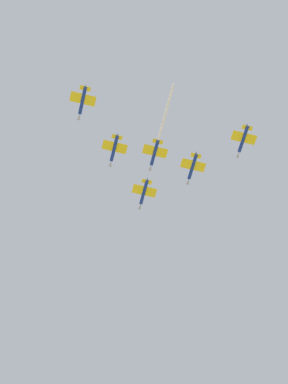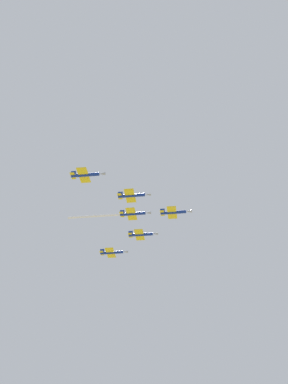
{
  "view_description": "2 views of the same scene",
  "coord_description": "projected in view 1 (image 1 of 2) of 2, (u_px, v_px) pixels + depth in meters",
  "views": [
    {
      "loc": [
        -90.18,
        -20.62,
        2.41
      ],
      "look_at": [
        7.5,
        8.59,
        216.65
      ],
      "focal_mm": 57.56,
      "sensor_mm": 36.0,
      "label": 1
    },
    {
      "loc": [
        110.31,
        -147.67,
        97.06
      ],
      "look_at": [
        0.22,
        -1.66,
        224.11
      ],
      "focal_mm": 51.0,
      "sensor_mm": 36.0,
      "label": 2
    }
  ],
  "objects": [
    {
      "name": "jet_lead",
      "position": [
        144.0,
        193.0,
        237.38
      ],
      "size": [
        12.39,
        9.84,
        2.72
      ],
      "rotation": [
        0.0,
        0.0,
        5.25
      ],
      "color": "navy"
    },
    {
      "name": "jet_center_rear",
      "position": [
        243.0,
        140.0,
        227.09
      ],
      "size": [
        12.39,
        9.84,
        2.72
      ],
      "rotation": [
        0.0,
        0.0,
        5.25
      ],
      "color": "navy"
    },
    {
      "name": "jet_port_inner",
      "position": [
        114.0,
        149.0,
        228.91
      ],
      "size": [
        12.39,
        9.84,
        2.72
      ],
      "rotation": [
        0.0,
        0.0,
        5.25
      ],
      "color": "navy"
    },
    {
      "name": "jet_port_outer",
      "position": [
        159.0,
        138.0,
        228.34
      ],
      "size": [
        30.38,
        18.83,
        2.72
      ],
      "rotation": [
        0.0,
        0.0,
        5.25
      ],
      "color": "navy"
    },
    {
      "name": "jet_starboard_inner",
      "position": [
        192.0,
        167.0,
        231.87
      ],
      "size": [
        12.39,
        9.84,
        2.72
      ],
      "rotation": [
        0.0,
        0.0,
        5.25
      ],
      "color": "navy"
    },
    {
      "name": "jet_starboard_outer",
      "position": [
        82.0,
        101.0,
        221.29
      ],
      "size": [
        12.39,
        9.84,
        2.72
      ],
      "rotation": [
        0.0,
        0.0,
        5.25
      ],
      "color": "navy"
    }
  ]
}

